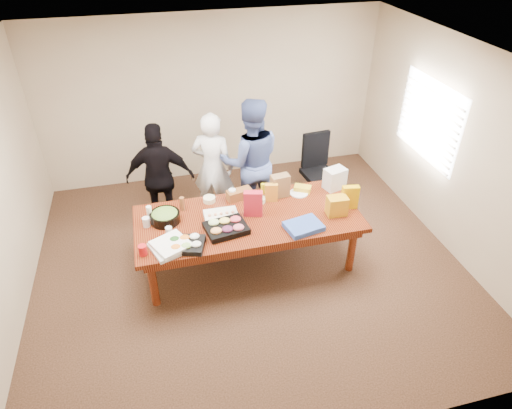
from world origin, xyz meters
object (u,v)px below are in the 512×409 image
object	(u,v)px
person_right	(251,161)
sheet_cake	(221,217)
office_chair	(319,172)
conference_table	(248,240)
salad_bowl	(165,217)
person_center	(213,167)

from	to	relation	value
person_right	sheet_cake	distance (m)	1.21
office_chair	conference_table	bearing A→B (deg)	-145.85
office_chair	salad_bowl	distance (m)	2.64
person_right	sheet_cake	bearing A→B (deg)	63.75
conference_table	office_chair	distance (m)	1.85
person_center	salad_bowl	bearing A→B (deg)	77.19
person_right	sheet_cake	xyz separation A→B (m)	(-0.62, -1.02, -0.15)
person_center	person_right	size ratio (longest dim) A/B	0.89
office_chair	person_right	distance (m)	1.20
conference_table	person_right	world-z (taller)	person_right
office_chair	person_center	size ratio (longest dim) A/B	0.63
person_center	person_right	world-z (taller)	person_right
conference_table	sheet_cake	size ratio (longest dim) A/B	6.80
office_chair	person_right	world-z (taller)	person_right
person_right	person_center	bearing A→B (deg)	-9.19
conference_table	sheet_cake	xyz separation A→B (m)	(-0.33, 0.04, 0.41)
sheet_cake	office_chair	bearing A→B (deg)	34.42
sheet_cake	salad_bowl	xyz separation A→B (m)	(-0.68, 0.13, 0.02)
person_center	person_right	xyz separation A→B (m)	(0.53, -0.14, 0.10)
conference_table	salad_bowl	size ratio (longest dim) A/B	7.61
conference_table	sheet_cake	world-z (taller)	sheet_cake
conference_table	salad_bowl	xyz separation A→B (m)	(-1.01, 0.16, 0.43)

